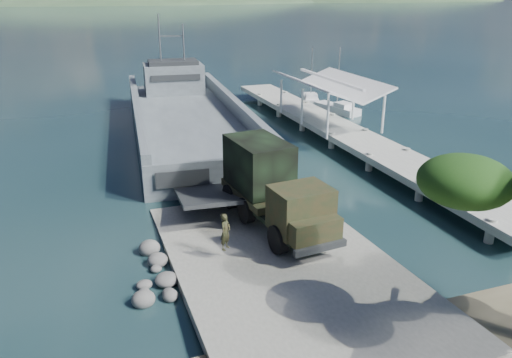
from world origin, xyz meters
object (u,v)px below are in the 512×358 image
at_px(pier, 334,121).
at_px(sailboat_far, 311,99).
at_px(military_truck, 271,186).
at_px(soldier, 226,239).
at_px(landing_craft, 187,124).
at_px(sailboat_near, 338,109).

height_order(pier, sailboat_far, sailboat_far).
xyz_separation_m(military_truck, soldier, (-3.44, -2.87, -1.21)).
height_order(landing_craft, sailboat_near, landing_craft).
bearing_deg(military_truck, sailboat_near, 48.92).
bearing_deg(soldier, pier, 5.40).
height_order(pier, military_truck, pier).
bearing_deg(landing_craft, military_truck, -84.95).
relative_size(military_truck, sailboat_near, 1.32).
bearing_deg(sailboat_near, soldier, -142.06).
distance_m(pier, soldier, 24.00).
bearing_deg(landing_craft, soldier, -93.07).
distance_m(landing_craft, sailboat_near, 17.66).
distance_m(pier, landing_craft, 13.48).
bearing_deg(sailboat_near, sailboat_far, 79.35).
bearing_deg(military_truck, pier, 46.39).
xyz_separation_m(pier, military_truck, (-11.97, -15.53, 1.03)).
bearing_deg(sailboat_far, soldier, -101.20).
bearing_deg(landing_craft, pier, -21.16).
bearing_deg(landing_craft, sailboat_far, 32.81).
height_order(landing_craft, sailboat_far, landing_craft).
height_order(military_truck, soldier, military_truck).
xyz_separation_m(pier, sailboat_far, (4.79, 14.92, -1.25)).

